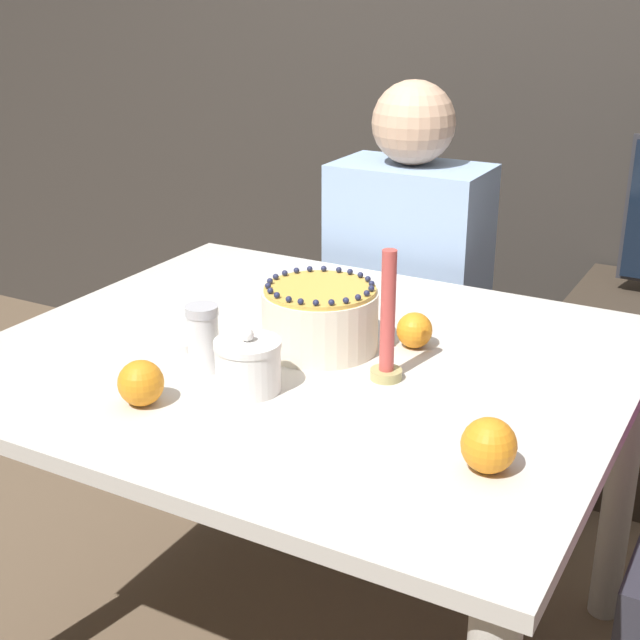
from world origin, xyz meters
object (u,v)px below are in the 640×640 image
at_px(sugar_bowl, 248,365).
at_px(sugar_shaker, 203,338).
at_px(person_man_blue_shirt, 406,328).
at_px(candle, 387,329).
at_px(cake, 320,318).

height_order(sugar_bowl, sugar_shaker, sugar_shaker).
distance_m(sugar_bowl, person_man_blue_shirt, 0.96).
bearing_deg(sugar_bowl, sugar_shaker, 165.73).
distance_m(sugar_bowl, candle, 0.26).
distance_m(cake, candle, 0.19).
xyz_separation_m(candle, person_man_blue_shirt, (-0.29, 0.76, -0.32)).
height_order(sugar_bowl, person_man_blue_shirt, person_man_blue_shirt).
bearing_deg(candle, sugar_bowl, -140.57).
bearing_deg(person_man_blue_shirt, sugar_shaker, 88.36).
xyz_separation_m(cake, person_man_blue_shirt, (-0.11, 0.69, -0.29)).
relative_size(cake, sugar_shaker, 1.78).
relative_size(cake, person_man_blue_shirt, 0.19).
distance_m(sugar_shaker, person_man_blue_shirt, 0.94).
bearing_deg(cake, person_man_blue_shirt, 99.15).
height_order(cake, sugar_shaker, cake).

